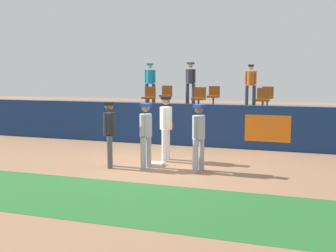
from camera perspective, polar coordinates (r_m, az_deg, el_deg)
name	(u,v)px	position (r m, az deg, el deg)	size (l,w,h in m)	color
ground_plane	(155,167)	(11.90, -1.76, -5.42)	(60.00, 60.00, 0.00)	#936B4C
grass_foreground_strip	(99,198)	(9.09, -9.09, -9.39)	(18.00, 2.80, 0.01)	#26662B
first_base	(156,164)	(12.04, -1.58, -5.08)	(0.40, 0.40, 0.08)	white
player_fielder_home	(166,124)	(12.59, -0.26, 0.32)	(0.39, 0.60, 1.90)	white
player_runner_visitor	(146,131)	(11.57, -2.96, -0.65)	(0.36, 0.49, 1.76)	#9EA3AD
player_coach_visitor	(199,133)	(11.18, 4.09, -0.93)	(0.41, 0.48, 1.76)	#9EA3AD
player_umpire	(109,130)	(11.79, -7.78, -0.49)	(0.46, 0.46, 1.79)	#4C4C51
field_wall	(192,125)	(15.24, 3.26, 0.13)	(18.00, 0.26, 1.49)	navy
bleacher_platform	(209,122)	(17.73, 5.51, 0.59)	(18.00, 4.80, 1.20)	#59595E
seat_front_left	(149,96)	(17.24, -2.52, 4.00)	(0.45, 0.44, 0.84)	#4C4C51
seat_front_center	(199,97)	(16.59, 4.13, 3.88)	(0.48, 0.44, 0.84)	#4C4C51
seat_back_center	(214,95)	(18.29, 6.08, 4.14)	(0.47, 0.44, 0.84)	#4C4C51
seat_back_right	(267,96)	(17.92, 13.07, 3.94)	(0.45, 0.44, 0.84)	#4C4C51
seat_front_right	(263,98)	(16.13, 12.49, 3.65)	(0.46, 0.44, 0.84)	#4C4C51
seat_back_left	(166,94)	(18.89, -0.24, 4.26)	(0.46, 0.44, 0.84)	#4C4C51
spectator_hooded	(251,82)	(18.81, 10.92, 5.77)	(0.48, 0.38, 1.75)	#33384C
spectator_capped	(150,80)	(19.89, -2.39, 6.09)	(0.51, 0.38, 1.83)	#33384C
spectator_casual	(191,80)	(19.30, 3.01, 6.11)	(0.50, 0.45, 1.86)	#33384C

